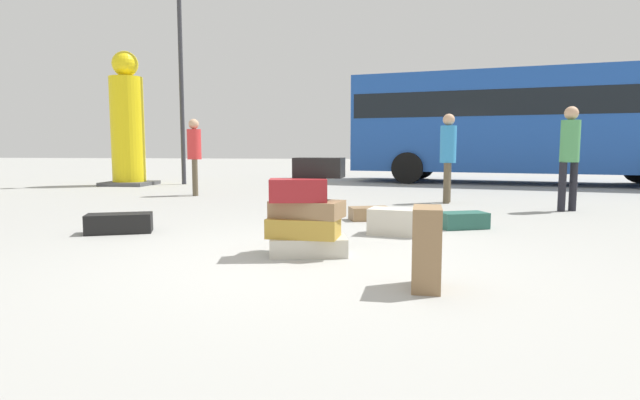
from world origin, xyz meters
The scene contains 13 objects.
ground_plane centered at (0.00, 0.00, 0.00)m, with size 80.00×80.00×0.00m, color #9E9E99.
suitcase_tower centered at (0.00, 0.30, 0.40)m, with size 0.81×0.60×0.95m.
suitcase_brown_upright_blue centered at (1.08, -0.77, 0.31)m, with size 0.21×0.38×0.62m, color olive.
suitcase_brown_foreground_near centered at (0.53, 2.76, 0.09)m, with size 0.56×0.33×0.19m, color olive.
suitcase_black_left_side centered at (-2.49, 1.24, 0.12)m, with size 0.76×0.33×0.24m, color black.
suitcase_teal_white_trunk centered at (1.76, 2.17, 0.10)m, with size 0.60×0.33×0.21m, color #26594C.
suitcase_cream_foreground_far centered at (0.89, 1.56, 0.16)m, with size 0.65×0.35×0.32m, color beige.
person_bearded_onlooker centered at (-3.39, 5.98, 0.98)m, with size 0.30×0.32×1.66m.
person_tourist_with_camera centered at (3.71, 4.22, 1.02)m, with size 0.32×0.30×1.71m.
person_passerby_in_red centered at (1.89, 5.22, 0.99)m, with size 0.30×0.34×1.67m.
yellow_dummy_statue centered at (-6.32, 8.59, 1.60)m, with size 1.24×1.24×3.63m.
parked_bus centered at (4.69, 10.74, 1.83)m, with size 10.06×4.48×3.15m.
lamp_post centered at (-4.96, 9.12, 4.37)m, with size 0.36×0.36×6.80m.
Camera 1 is at (0.79, -4.52, 1.06)m, focal length 28.35 mm.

